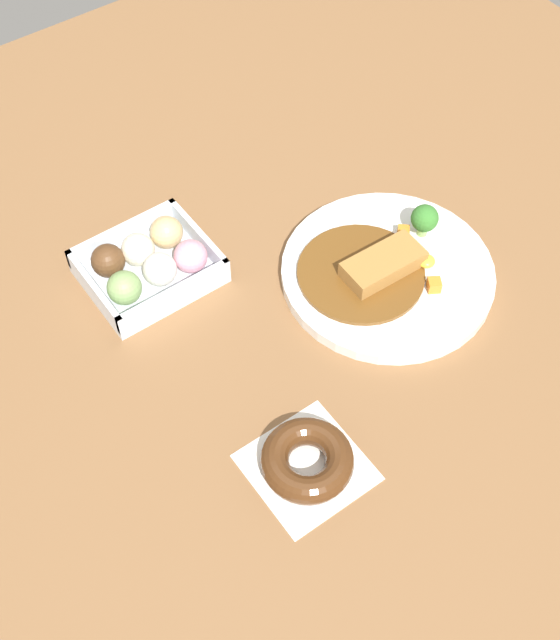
# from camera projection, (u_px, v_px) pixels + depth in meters

# --- Properties ---
(ground_plane) EXTENTS (1.60, 1.60, 0.00)m
(ground_plane) POSITION_uv_depth(u_px,v_px,m) (314.00, 321.00, 1.09)
(ground_plane) COLOR brown
(curry_plate) EXTENTS (0.29, 0.29, 0.07)m
(curry_plate) POSITION_uv_depth(u_px,v_px,m) (386.00, 271.00, 1.13)
(curry_plate) COLOR white
(curry_plate) RESTS_ON ground_plane
(donut_box) EXTENTS (0.17, 0.14, 0.06)m
(donut_box) POSITION_uv_depth(u_px,v_px,m) (149.00, 264.00, 1.12)
(donut_box) COLOR silver
(donut_box) RESTS_ON ground_plane
(chocolate_ring_donut) EXTENTS (0.13, 0.13, 0.04)m
(chocolate_ring_donut) POSITION_uv_depth(u_px,v_px,m) (307.00, 461.00, 0.95)
(chocolate_ring_donut) COLOR white
(chocolate_ring_donut) RESTS_ON ground_plane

